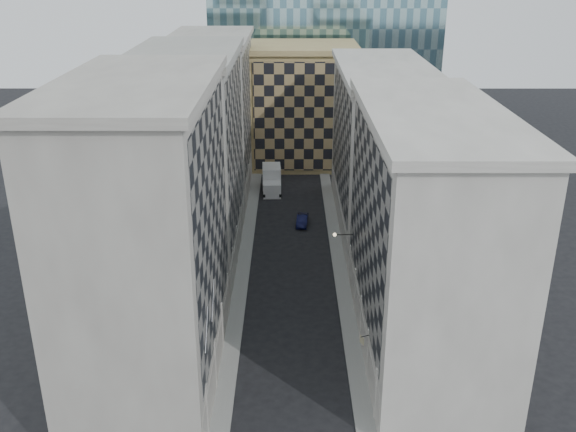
{
  "coord_description": "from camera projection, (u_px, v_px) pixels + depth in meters",
  "views": [
    {
      "loc": [
        -0.32,
        -33.36,
        31.62
      ],
      "look_at": [
        -0.37,
        14.4,
        12.1
      ],
      "focal_mm": 40.0,
      "sensor_mm": 36.0,
      "label": 1
    }
  ],
  "objects": [
    {
      "name": "bldg_left_c",
      "position": [
        213.0,
        115.0,
        89.67
      ],
      "size": [
        10.8,
        22.8,
        21.7
      ],
      "color": "gray",
      "rests_on": "ground"
    },
    {
      "name": "sidewalk_east",
      "position": [
        339.0,
        263.0,
        70.58
      ],
      "size": [
        1.5,
        100.0,
        0.15
      ],
      "primitive_type": "cube",
      "color": "gray",
      "rests_on": "ground"
    },
    {
      "name": "sidewalk_west",
      "position": [
        244.0,
        263.0,
        70.59
      ],
      "size": [
        1.5,
        100.0,
        0.15
      ],
      "primitive_type": "cube",
      "color": "gray",
      "rests_on": "ground"
    },
    {
      "name": "bldg_left_a",
      "position": [
        149.0,
        236.0,
        48.56
      ],
      "size": [
        10.8,
        22.8,
        23.7
      ],
      "color": "gray",
      "rests_on": "ground"
    },
    {
      "name": "flagpoles_left",
      "position": [
        210.0,
        314.0,
        45.38
      ],
      "size": [
        0.1,
        6.33,
        2.33
      ],
      "color": "gray",
      "rests_on": "ground"
    },
    {
      "name": "shop_sign",
      "position": [
        362.0,
        340.0,
        49.87
      ],
      "size": [
        0.68,
        0.6,
        0.7
      ],
      "rotation": [
        0.0,
        0.0,
        0.39
      ],
      "color": "black",
      "rests_on": "ground"
    },
    {
      "name": "tan_block",
      "position": [
        303.0,
        105.0,
        102.12
      ],
      "size": [
        16.8,
        14.8,
        18.8
      ],
      "color": "tan",
      "rests_on": "ground"
    },
    {
      "name": "bracket_lamp",
      "position": [
        337.0,
        235.0,
        62.71
      ],
      "size": [
        1.98,
        0.36,
        0.36
      ],
      "color": "black",
      "rests_on": "ground"
    },
    {
      "name": "box_truck",
      "position": [
        272.0,
        181.0,
        91.89
      ],
      "size": [
        2.86,
        6.48,
        3.5
      ],
      "rotation": [
        0.0,
        0.0,
        0.04
      ],
      "color": "silver",
      "rests_on": "ground"
    },
    {
      "name": "bldg_left_b",
      "position": [
        191.0,
        157.0,
        69.12
      ],
      "size": [
        10.8,
        22.8,
        22.7
      ],
      "color": "gray",
      "rests_on": "ground"
    },
    {
      "name": "bldg_right_b",
      "position": [
        381.0,
        147.0,
        77.99
      ],
      "size": [
        10.8,
        28.8,
        19.7
      ],
      "color": "#AEA99F",
      "rests_on": "ground"
    },
    {
      "name": "bldg_right_a",
      "position": [
        424.0,
        233.0,
        52.81
      ],
      "size": [
        10.8,
        26.8,
        20.7
      ],
      "color": "#AEA99F",
      "rests_on": "ground"
    },
    {
      "name": "dark_car",
      "position": [
        302.0,
        220.0,
        80.58
      ],
      "size": [
        1.71,
        3.98,
        1.28
      ],
      "primitive_type": "imported",
      "rotation": [
        0.0,
        0.0,
        -0.09
      ],
      "color": "#0E1135",
      "rests_on": "ground"
    }
  ]
}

